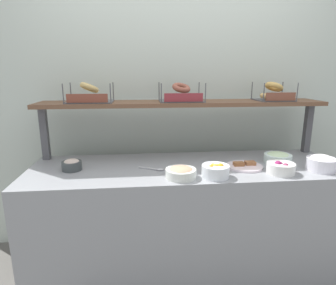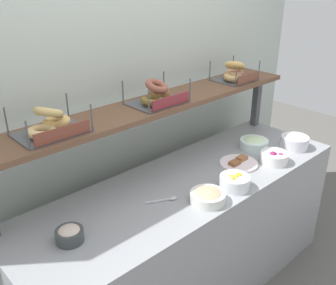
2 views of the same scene
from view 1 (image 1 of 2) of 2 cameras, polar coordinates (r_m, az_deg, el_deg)
ground_plane at (r=2.43m, az=3.56°, el=-24.07°), size 8.00×8.00×0.00m
back_wall at (r=2.48m, az=1.92°, el=7.07°), size 3.40×0.06×2.40m
deli_counter at (r=2.19m, az=3.73°, el=-15.28°), size 2.20×0.70×0.85m
shelf_riser_left at (r=2.32m, az=-23.59°, el=1.67°), size 0.05×0.05×0.40m
shelf_riser_right at (r=2.60m, az=26.27°, el=2.60°), size 0.05×0.05×0.40m
upper_shelf at (r=2.20m, az=2.92°, el=7.89°), size 2.16×0.32×0.03m
bowl_cream_cheese at (r=2.18m, az=28.45°, el=-3.58°), size 0.19×0.19×0.11m
bowl_scallion_spread at (r=2.23m, az=21.21°, el=-2.81°), size 0.20×0.20×0.08m
bowl_tuna_salad at (r=2.03m, az=-18.80°, el=-4.23°), size 0.13×0.13×0.08m
bowl_beet_salad at (r=2.00m, az=21.70°, el=-4.73°), size 0.18×0.18×0.08m
bowl_lox_spread at (r=1.79m, az=2.60°, el=-5.99°), size 0.19×0.19×0.07m
bowl_fruit_salad at (r=1.82m, az=9.52°, el=-5.61°), size 0.17×0.17×0.09m
serving_plate_white at (r=2.05m, az=15.13°, el=-4.56°), size 0.25×0.25×0.04m
serving_spoon_near_plate at (r=1.94m, az=-2.66°, el=-5.33°), size 0.17×0.09×0.01m
bagel_basket_plain at (r=2.19m, az=-15.50°, el=9.01°), size 0.33×0.26×0.15m
bagel_basket_cinnamon_raisin at (r=2.18m, az=2.63°, el=9.44°), size 0.33×0.25×0.14m
bagel_basket_sesame at (r=2.39m, az=20.42°, el=9.09°), size 0.28×0.26×0.15m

